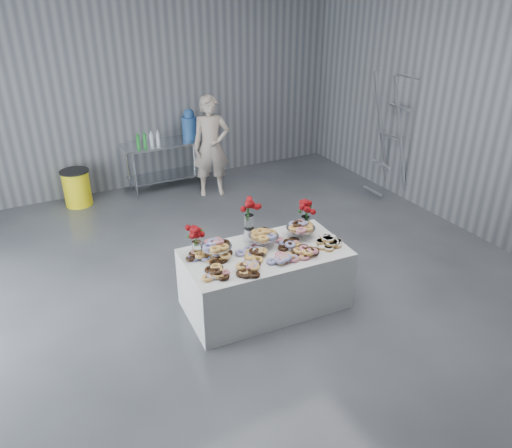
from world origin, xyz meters
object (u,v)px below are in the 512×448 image
at_px(display_table, 265,279).
at_px(person, 211,146).
at_px(trash_barrel, 77,188).
at_px(stepladder, 390,136).
at_px(prep_table, 166,157).
at_px(water_jug, 189,125).

relative_size(display_table, person, 1.05).
height_order(trash_barrel, stepladder, stepladder).
relative_size(person, trash_barrel, 2.85).
bearing_deg(trash_barrel, stepladder, -23.32).
xyz_separation_m(person, trash_barrel, (-2.28, 0.63, -0.58)).
relative_size(prep_table, trash_barrel, 2.37).
distance_m(water_jug, trash_barrel, 2.29).
distance_m(person, trash_barrel, 2.44).
xyz_separation_m(trash_barrel, stepladder, (5.01, -2.16, 0.80)).
height_order(display_table, stepladder, stepladder).
bearing_deg(water_jug, trash_barrel, 180.00).
distance_m(water_jug, stepladder, 3.60).
height_order(prep_table, person, person).
bearing_deg(person, prep_table, 151.80).
bearing_deg(water_jug, display_table, -98.88).
distance_m(display_table, person, 3.60).
bearing_deg(trash_barrel, water_jug, -0.00).
xyz_separation_m(prep_table, stepladder, (3.38, -2.16, 0.50)).
bearing_deg(person, display_table, -87.17).
relative_size(prep_table, water_jug, 2.71).
distance_m(display_table, trash_barrel, 4.37).
bearing_deg(stepladder, trash_barrel, 156.68).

